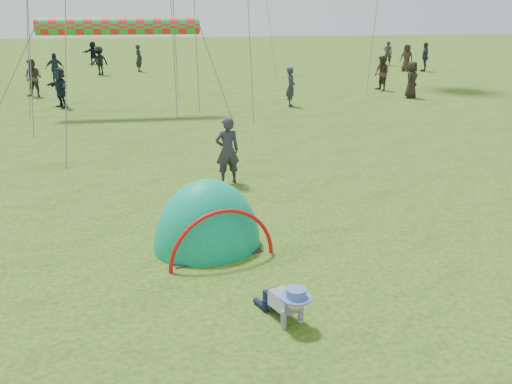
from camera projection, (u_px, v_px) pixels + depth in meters
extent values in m
plane|color=#17480F|center=(279.00, 308.00, 7.95)|extent=(140.00, 140.00, 0.00)
ellipsoid|color=#00854E|center=(208.00, 247.00, 9.97)|extent=(2.25, 2.03, 2.45)
imported|color=#2B2934|center=(227.00, 151.00, 13.30)|extent=(0.63, 0.47, 1.57)
imported|color=black|center=(139.00, 58.00, 35.60)|extent=(0.63, 0.72, 1.66)
imported|color=#3C2F24|center=(382.00, 73.00, 27.76)|extent=(0.83, 0.95, 1.68)
imported|color=#1E3037|center=(55.00, 69.00, 30.11)|extent=(1.01, 0.60, 1.61)
imported|color=black|center=(412.00, 80.00, 25.56)|extent=(0.91, 0.93, 1.62)
imported|color=black|center=(93.00, 53.00, 40.04)|extent=(1.49, 1.16, 1.58)
imported|color=#272930|center=(291.00, 87.00, 23.44)|extent=(0.48, 0.64, 1.61)
imported|color=#3F352E|center=(33.00, 78.00, 25.84)|extent=(0.99, 0.87, 1.70)
imported|color=#25303A|center=(425.00, 57.00, 35.78)|extent=(0.88, 1.13, 1.79)
imported|color=black|center=(99.00, 61.00, 33.93)|extent=(1.24, 1.15, 1.67)
imported|color=#30241E|center=(407.00, 58.00, 35.82)|extent=(0.96, 0.95, 1.68)
imported|color=black|center=(60.00, 88.00, 23.22)|extent=(1.25, 1.50, 1.62)
imported|color=#26282E|center=(388.00, 53.00, 39.25)|extent=(0.70, 0.60, 1.63)
cylinder|color=red|center=(119.00, 26.00, 21.03)|extent=(5.92, 0.64, 0.64)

